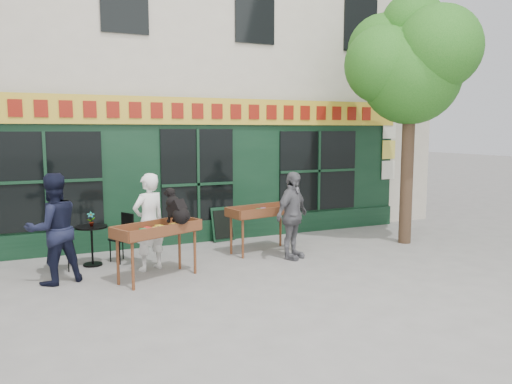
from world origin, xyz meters
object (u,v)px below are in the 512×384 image
at_px(book_cart_center, 157,233).
at_px(book_cart_right, 263,214).
at_px(woman, 149,222).
at_px(bistro_table, 92,238).
at_px(man_left, 53,229).
at_px(man_right, 292,216).
at_px(dog, 177,205).

distance_m(book_cart_center, book_cart_right, 2.68).
xyz_separation_m(woman, bistro_table, (-0.94, 0.73, -0.36)).
height_order(book_cart_center, man_left, man_left).
distance_m(woman, bistro_table, 1.24).
bearing_deg(man_right, man_left, 146.62).
relative_size(dog, bistro_table, 0.79).
xyz_separation_m(book_cart_center, man_left, (-1.64, 0.48, 0.11)).
bearing_deg(dog, book_cart_center, 149.12).
relative_size(woman, man_left, 0.96).
bearing_deg(man_right, bistro_table, 132.74).
height_order(dog, bistro_table, dog).
distance_m(book_cart_right, bistro_table, 3.46).
bearing_deg(book_cart_center, woman, 67.25).
bearing_deg(man_left, woman, 168.22).
xyz_separation_m(book_cart_center, man_right, (2.78, 0.26, 0.06)).
height_order(woman, man_left, man_left).
bearing_deg(book_cart_center, dog, -30.88).
relative_size(woman, book_cart_right, 1.13).
bearing_deg(dog, man_left, 142.37).
distance_m(dog, book_cart_right, 2.43).
bearing_deg(woman, man_left, -16.79).
bearing_deg(man_right, dog, 156.73).
distance_m(book_cart_center, woman, 0.65).
relative_size(woman, man_right, 1.02).
bearing_deg(book_cart_center, bistro_table, 101.53).
height_order(woman, man_right, woman).
distance_m(woman, man_right, 2.81).
distance_m(dog, man_left, 2.09).
bearing_deg(man_right, book_cart_right, 81.22).
bearing_deg(bistro_table, dog, -47.92).
xyz_separation_m(woman, man_left, (-1.64, -0.17, 0.04)).
xyz_separation_m(book_cart_right, bistro_table, (-3.42, 0.37, -0.28)).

